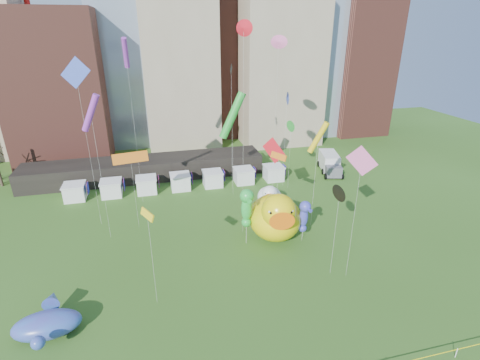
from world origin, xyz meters
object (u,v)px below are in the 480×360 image
object	(u,v)px
big_duck	(275,216)
box_truck	(330,163)
small_duck	(270,196)
whale_inflatable	(47,323)
seahorse_purple	(304,214)
seahorse_green	(247,205)

from	to	relation	value
big_duck	box_truck	bearing A→B (deg)	58.13
small_duck	whale_inflatable	world-z (taller)	small_duck
small_duck	box_truck	bearing A→B (deg)	52.99
whale_inflatable	box_truck	size ratio (longest dim) A/B	0.89
small_duck	seahorse_purple	distance (m)	9.47
big_duck	seahorse_green	xyz separation A→B (m)	(-3.52, -0.29, 1.98)
small_duck	seahorse_purple	xyz separation A→B (m)	(0.95, -9.23, 1.90)
small_duck	seahorse_purple	world-z (taller)	seahorse_purple
seahorse_purple	box_truck	world-z (taller)	seahorse_purple
seahorse_green	small_duck	bearing A→B (deg)	58.58
seahorse_green	whale_inflatable	xyz separation A→B (m)	(-18.91, -8.77, -3.88)
whale_inflatable	seahorse_green	bearing A→B (deg)	22.36
seahorse_green	seahorse_purple	xyz separation A→B (m)	(6.44, -1.04, -1.43)
big_duck	seahorse_purple	xyz separation A→B (m)	(2.92, -1.33, 0.55)
seahorse_green	whale_inflatable	size ratio (longest dim) A/B	1.01
seahorse_green	big_duck	bearing A→B (deg)	7.15
seahorse_purple	whale_inflatable	size ratio (longest dim) A/B	0.76
seahorse_green	box_truck	distance (m)	27.07
seahorse_green	box_truck	world-z (taller)	seahorse_green
small_duck	box_truck	distance (m)	17.41
seahorse_purple	box_truck	xyz separation A→B (m)	(13.23, 19.33, -1.93)
whale_inflatable	box_truck	world-z (taller)	box_truck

